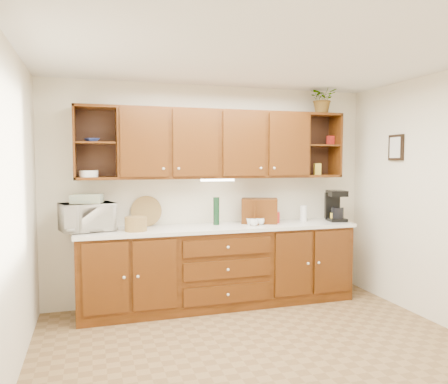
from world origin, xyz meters
TOP-DOWN VIEW (x-y plane):
  - floor at (0.00, 0.00)m, footprint 4.00×4.00m
  - ceiling at (0.00, 0.00)m, footprint 4.00×4.00m
  - back_wall at (0.00, 1.75)m, footprint 4.00×0.00m
  - left_wall at (-2.00, 0.00)m, footprint 0.00×3.50m
  - base_cabinets at (0.00, 1.45)m, footprint 3.20×0.60m
  - countertop at (0.00, 1.44)m, footprint 3.24×0.64m
  - upper_cabinets at (0.01, 1.59)m, footprint 3.20×0.33m
  - undercabinet_light at (0.00, 1.53)m, footprint 0.40×0.05m
  - framed_picture at (1.98, 0.90)m, footprint 0.03×0.24m
  - wicker_basket at (-0.97, 1.35)m, footprint 0.26×0.26m
  - microwave at (-1.47, 1.50)m, footprint 0.63×0.50m
  - towel_stack at (-1.47, 1.50)m, footprint 0.35×0.29m
  - wine_bottle at (-0.01, 1.54)m, footprint 0.09×0.09m
  - woven_tray at (-0.82, 1.69)m, footprint 0.36×0.10m
  - bread_box at (0.53, 1.54)m, footprint 0.50×0.41m
  - mug_tree at (0.41, 1.39)m, footprint 0.22×0.23m
  - canister_red at (0.72, 1.49)m, footprint 0.13×0.13m
  - canister_white at (1.11, 1.51)m, footprint 0.10×0.10m
  - canister_yellow at (1.48, 1.40)m, footprint 0.10×0.10m
  - coffee_maker at (1.52, 1.43)m, footprint 0.26×0.31m
  - bowl_stack at (-1.41, 1.57)m, footprint 0.21×0.21m
  - plate_stack at (-1.45, 1.58)m, footprint 0.25×0.25m
  - pantry_box_yellow at (1.33, 1.57)m, footprint 0.09×0.08m
  - pantry_box_red at (1.52, 1.58)m, footprint 0.09×0.08m
  - potted_plant at (1.39, 1.55)m, footprint 0.42×0.40m

SIDE VIEW (x-z plane):
  - floor at x=0.00m, z-range 0.00..0.00m
  - base_cabinets at x=0.00m, z-range 0.00..0.90m
  - countertop at x=0.00m, z-range 0.90..0.94m
  - woven_tray at x=-0.82m, z-range 0.77..1.12m
  - mug_tree at x=0.41m, z-range 0.85..1.12m
  - canister_yellow at x=1.48m, z-range 0.94..1.04m
  - canister_red at x=0.72m, z-range 0.94..1.07m
  - wicker_basket at x=-0.97m, z-range 0.94..1.09m
  - canister_white at x=1.11m, z-range 0.94..1.14m
  - bread_box at x=0.53m, z-range 0.94..1.24m
  - microwave at x=-1.47m, z-range 0.94..1.24m
  - wine_bottle at x=-0.01m, z-range 0.94..1.27m
  - coffee_maker at x=1.52m, z-range 0.93..1.32m
  - towel_stack at x=-1.47m, z-range 1.24..1.34m
  - back_wall at x=0.00m, z-range -0.70..3.30m
  - left_wall at x=-2.00m, z-range -0.45..3.05m
  - undercabinet_light at x=0.00m, z-range 1.46..1.48m
  - plate_stack at x=-1.45m, z-range 1.52..1.59m
  - pantry_box_yellow at x=1.33m, z-range 1.52..1.66m
  - framed_picture at x=1.98m, z-range 1.70..2.00m
  - upper_cabinets at x=0.01m, z-range 1.49..2.29m
  - bowl_stack at x=-1.41m, z-range 1.90..1.94m
  - pantry_box_red at x=1.52m, z-range 1.90..2.01m
  - potted_plant at x=1.39m, z-range 2.29..2.66m
  - ceiling at x=0.00m, z-range 2.60..2.60m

